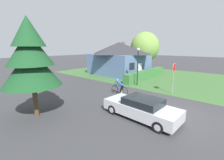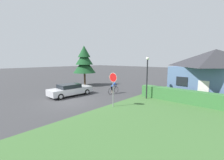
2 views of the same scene
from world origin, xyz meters
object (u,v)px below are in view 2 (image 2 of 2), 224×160
cyclist (113,88)px  street_lamp (147,71)px  stop_sign (113,83)px  conifer_tall_near (84,61)px  cottage_house (214,72)px  sedan_left_lane (70,90)px

cyclist → street_lamp: street_lamp is taller
cyclist → stop_sign: 5.05m
conifer_tall_near → stop_sign: bearing=-25.9°
stop_sign → street_lamp: street_lamp is taller
stop_sign → conifer_tall_near: size_ratio=0.48×
stop_sign → conifer_tall_near: 11.38m
cottage_house → cyclist: cottage_house is taller
street_lamp → conifer_tall_near: bearing=176.4°
stop_sign → cottage_house: bearing=-119.9°
stop_sign → street_lamp: size_ratio=0.67×
conifer_tall_near → cottage_house: bearing=19.9°
cottage_house → conifer_tall_near: 16.63m
cottage_house → stop_sign: bearing=-114.7°
stop_sign → street_lamp: bearing=-103.0°
cottage_house → conifer_tall_near: size_ratio=1.49×
conifer_tall_near → cyclist: bearing=-10.2°
sedan_left_lane → street_lamp: bearing=-54.4°
cottage_house → street_lamp: cottage_house is taller
sedan_left_lane → stop_sign: bearing=-85.2°
cottage_house → sedan_left_lane: (-11.55, -10.81, -1.98)m
sedan_left_lane → conifer_tall_near: 7.23m
sedan_left_lane → stop_sign: size_ratio=1.66×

